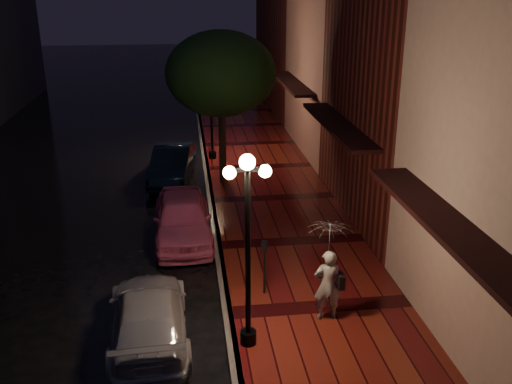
# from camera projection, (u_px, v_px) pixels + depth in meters

# --- Properties ---
(ground) EXTENTS (120.00, 120.00, 0.00)m
(ground) POSITION_uv_depth(u_px,v_px,m) (218.00, 250.00, 17.15)
(ground) COLOR black
(ground) RESTS_ON ground
(sidewalk) EXTENTS (4.50, 60.00, 0.15)m
(sidewalk) POSITION_uv_depth(u_px,v_px,m) (291.00, 243.00, 17.39)
(sidewalk) COLOR #430B0D
(sidewalk) RESTS_ON ground
(curb) EXTENTS (0.25, 60.00, 0.15)m
(curb) POSITION_uv_depth(u_px,v_px,m) (218.00, 247.00, 17.13)
(curb) COLOR #595451
(curb) RESTS_ON ground
(storefront_mid) EXTENTS (5.00, 8.00, 11.00)m
(storefront_mid) POSITION_uv_depth(u_px,v_px,m) (432.00, 52.00, 17.93)
(storefront_mid) COLOR #511914
(storefront_mid) RESTS_ON ground
(storefront_far) EXTENTS (5.00, 8.00, 9.00)m
(storefront_far) POSITION_uv_depth(u_px,v_px,m) (356.00, 54.00, 25.71)
(storefront_far) COLOR #8C5951
(storefront_far) RESTS_ON ground
(storefront_extra) EXTENTS (5.00, 12.00, 10.00)m
(storefront_extra) POSITION_uv_depth(u_px,v_px,m) (309.00, 26.00, 34.84)
(storefront_extra) COLOR #511914
(storefront_extra) RESTS_ON ground
(streetlamp_near) EXTENTS (0.96, 0.36, 4.31)m
(streetlamp_near) POSITION_uv_depth(u_px,v_px,m) (248.00, 242.00, 11.64)
(streetlamp_near) COLOR black
(streetlamp_near) RESTS_ON sidewalk
(streetlamp_far) EXTENTS (0.96, 0.36, 4.31)m
(streetlamp_far) POSITION_uv_depth(u_px,v_px,m) (211.00, 104.00, 24.66)
(streetlamp_far) COLOR black
(streetlamp_far) RESTS_ON sidewalk
(street_tree) EXTENTS (4.16, 4.16, 5.80)m
(street_tree) POSITION_uv_depth(u_px,v_px,m) (221.00, 76.00, 21.32)
(street_tree) COLOR black
(street_tree) RESTS_ON sidewalk
(pink_car) EXTENTS (1.85, 4.36, 1.47)m
(pink_car) POSITION_uv_depth(u_px,v_px,m) (183.00, 218.00, 17.57)
(pink_car) COLOR #D45782
(pink_car) RESTS_ON ground
(navy_car) EXTENTS (2.00, 4.36, 1.38)m
(navy_car) POSITION_uv_depth(u_px,v_px,m) (172.00, 164.00, 22.88)
(navy_car) COLOR black
(navy_car) RESTS_ON ground
(silver_car) EXTENTS (1.94, 4.32, 1.23)m
(silver_car) POSITION_uv_depth(u_px,v_px,m) (149.00, 317.00, 12.62)
(silver_car) COLOR #A0A0A7
(silver_car) RESTS_ON ground
(woman_with_umbrella) EXTENTS (1.02, 1.04, 2.45)m
(woman_with_umbrella) POSITION_uv_depth(u_px,v_px,m) (329.00, 256.00, 12.87)
(woman_with_umbrella) COLOR white
(woman_with_umbrella) RESTS_ON sidewalk
(parking_meter) EXTENTS (0.16, 0.14, 1.44)m
(parking_meter) POSITION_uv_depth(u_px,v_px,m) (265.00, 262.00, 14.20)
(parking_meter) COLOR black
(parking_meter) RESTS_ON sidewalk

